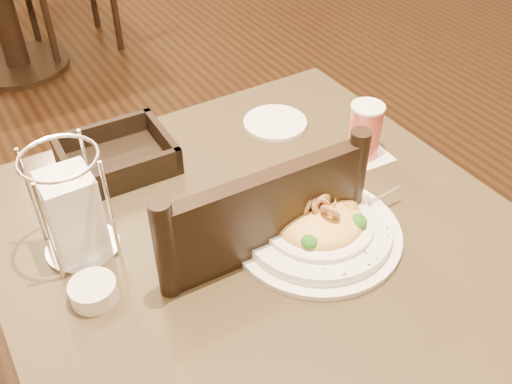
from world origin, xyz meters
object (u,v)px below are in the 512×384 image
drink_glass (365,131)px  pasta_bowl (317,223)px  bread_basket (117,158)px  butter_ramekin (93,291)px  dining_chair_near (235,291)px  main_table (261,313)px  napkin_caddy (73,212)px  side_plate (275,123)px

drink_glass → pasta_bowl: bearing=-147.1°
drink_glass → bread_basket: 0.51m
bread_basket → butter_ramekin: size_ratio=2.96×
pasta_bowl → bread_basket: (-0.23, 0.38, -0.01)m
dining_chair_near → drink_glass: (0.32, 0.00, 0.30)m
main_table → napkin_caddy: 0.45m
napkin_caddy → main_table: bearing=-24.1°
pasta_bowl → bread_basket: 0.44m
main_table → drink_glass: (0.30, 0.09, 0.29)m
main_table → butter_ramekin: butter_ramekin is taller
bread_basket → side_plate: (0.36, -0.04, -0.02)m
main_table → dining_chair_near: dining_chair_near is taller
pasta_bowl → drink_glass: (0.23, 0.15, 0.03)m
main_table → drink_glass: bearing=16.2°
main_table → napkin_caddy: napkin_caddy is taller
side_plate → main_table: bearing=-126.9°
pasta_bowl → bread_basket: pasta_bowl is taller
napkin_caddy → dining_chair_near: bearing=-8.6°
dining_chair_near → bread_basket: 0.38m
dining_chair_near → pasta_bowl: dining_chair_near is taller
main_table → dining_chair_near: (-0.01, 0.09, -0.01)m
pasta_bowl → dining_chair_near: bearing=122.4°
side_plate → napkin_caddy: bearing=-163.1°
drink_glass → side_plate: (-0.09, 0.19, -0.06)m
main_table → butter_ramekin: (-0.31, 0.01, 0.25)m
dining_chair_near → main_table: bearing=100.1°
napkin_caddy → butter_ramekin: 0.14m
pasta_bowl → butter_ramekin: 0.39m
butter_ramekin → side_plate: bearing=27.4°
dining_chair_near → drink_glass: dining_chair_near is taller
napkin_caddy → side_plate: size_ratio=1.41×
drink_glass → butter_ramekin: drink_glass is taller
pasta_bowl → drink_glass: bearing=32.9°
drink_glass → dining_chair_near: bearing=-179.8°
dining_chair_near → bread_basket: size_ratio=4.16×
dining_chair_near → pasta_bowl: bearing=124.2°
napkin_caddy → bread_basket: bearing=53.8°
drink_glass → butter_ramekin: 0.62m
bread_basket → butter_ramekin: 0.35m
bread_basket → pasta_bowl: bearing=-58.6°
bread_basket → napkin_caddy: size_ratio=1.10×
drink_glass → bread_basket: (-0.45, 0.23, -0.04)m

